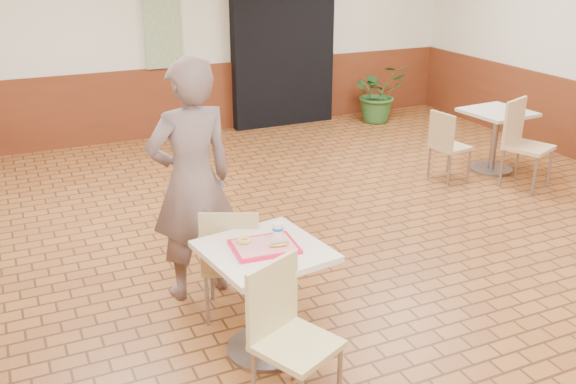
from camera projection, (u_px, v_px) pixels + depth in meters
name	position (u px, v px, depth m)	size (l,w,h in m)	color
room_shell	(400.00, 106.00, 4.91)	(8.01, 10.01, 3.01)	brown
wainscot_band	(392.00, 225.00, 5.27)	(8.00, 10.00, 1.00)	#5C2611
corridor_doorway	(283.00, 53.00, 9.65)	(1.60, 0.22, 2.20)	black
promo_poster	(162.00, 24.00, 8.82)	(0.50, 0.03, 1.20)	gray
main_table	(265.00, 283.00, 4.31)	(0.75, 0.75, 0.80)	beige
chair_main_front	(287.00, 329.00, 3.82)	(0.57, 0.57, 0.94)	#D5C480
chair_main_back	(231.00, 257.00, 4.72)	(0.56, 0.56, 0.91)	tan
customer	(192.00, 181.00, 4.92)	(0.70, 0.46, 1.92)	#715B57
serving_tray	(264.00, 247.00, 4.21)	(0.42, 0.33, 0.03)	red
ring_donut	(244.00, 240.00, 4.24)	(0.10, 0.10, 0.03)	gold
long_john_donut	(279.00, 244.00, 4.18)	(0.14, 0.08, 0.04)	gold
paper_cup	(278.00, 229.00, 4.33)	(0.07, 0.07, 0.09)	white
second_table	(495.00, 130.00, 7.85)	(0.72, 0.72, 0.76)	#BCAC98
chair_second_left	(447.00, 142.00, 7.55)	(0.44, 0.44, 0.83)	tan
chair_second_front	(522.00, 139.00, 7.36)	(0.60, 0.60, 1.00)	tan
potted_plant	(378.00, 93.00, 10.02)	(0.82, 0.71, 0.91)	#2B5923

